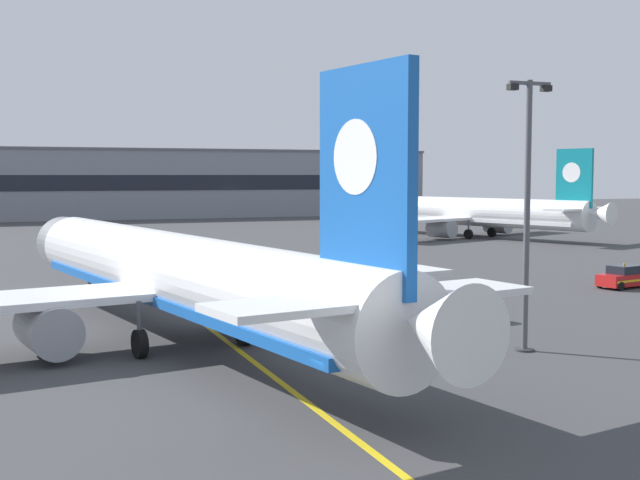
{
  "coord_description": "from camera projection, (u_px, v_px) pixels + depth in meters",
  "views": [
    {
      "loc": [
        -9.9,
        -24.24,
        8.22
      ],
      "look_at": [
        4.22,
        12.98,
        5.04
      ],
      "focal_mm": 46.21,
      "sensor_mm": 36.0,
      "label": 1
    }
  ],
  "objects": [
    {
      "name": "safety_cone_by_nose_gear",
      "position": [
        146.0,
        295.0,
        54.56
      ],
      "size": [
        0.44,
        0.44,
        0.55
      ],
      "color": "orange",
      "rests_on": "ground"
    },
    {
      "name": "taxiway_centreline",
      "position": [
        170.0,
        298.0,
        54.7
      ],
      "size": [
        0.46,
        180.0,
        0.01
      ],
      "primitive_type": "cube",
      "rotation": [
        0.0,
        0.0,
        -0.0
      ],
      "color": "yellow",
      "rests_on": "ground"
    },
    {
      "name": "service_car_second",
      "position": [
        624.0,
        277.0,
        59.69
      ],
      "size": [
        4.49,
        2.74,
        1.79
      ],
      "color": "red",
      "rests_on": "ground"
    },
    {
      "name": "apron_lamp_post",
      "position": [
        527.0,
        211.0,
        37.92
      ],
      "size": [
        2.24,
        0.9,
        12.51
      ],
      "color": "#515156",
      "rests_on": "ground"
    },
    {
      "name": "airliner_background",
      "position": [
        469.0,
        213.0,
        107.56
      ],
      "size": [
        30.36,
        38.21,
        11.23
      ],
      "color": "white",
      "rests_on": "ground"
    },
    {
      "name": "airliner_foreground",
      "position": [
        178.0,
        275.0,
        39.55
      ],
      "size": [
        32.32,
        41.24,
        11.65
      ],
      "color": "white",
      "rests_on": "ground"
    },
    {
      "name": "terminal_building",
      "position": [
        27.0,
        184.0,
        147.96
      ],
      "size": [
        153.83,
        12.4,
        13.02
      ],
      "color": "gray",
      "rests_on": "ground"
    },
    {
      "name": "ground_plane",
      "position": [
        340.0,
        428.0,
        26.74
      ],
      "size": [
        400.0,
        400.0,
        0.0
      ],
      "primitive_type": "plane",
      "color": "#3D3D3F"
    }
  ]
}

